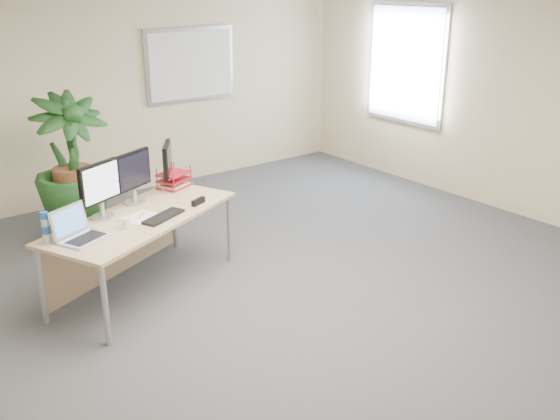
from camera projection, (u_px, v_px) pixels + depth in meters
floor at (317, 323)px, 5.03m from camera, size 8.00×8.00×0.00m
back_wall at (103, 89)px, 7.53m from camera, size 7.00×0.04×2.70m
whiteboard at (191, 65)px, 8.11m from camera, size 1.30×0.04×0.95m
window at (405, 64)px, 8.17m from camera, size 0.04×1.30×1.55m
desk at (134, 229)px, 5.44m from camera, size 1.97×1.45×0.70m
floor_plant at (72, 171)px, 6.41m from camera, size 0.93×0.93×1.50m
monitor_left at (100, 187)px, 5.21m from camera, size 0.41×0.22×0.48m
monitor_right at (133, 174)px, 5.55m from camera, size 0.41×0.21×0.48m
monitor_dark at (168, 163)px, 5.95m from camera, size 0.25×0.36×0.45m
laptop at (79, 232)px, 4.86m from camera, size 0.45×0.42×0.25m
keyboard at (163, 217)px, 5.30m from camera, size 0.44×0.30×0.02m
coffee_mug at (125, 223)px, 5.08m from camera, size 0.11×0.08×0.08m
spiral_notebook at (140, 218)px, 5.29m from camera, size 0.36×0.32×0.01m
orange_pen at (141, 216)px, 5.31m from camera, size 0.11×0.10×0.01m
yellow_highlighter at (159, 210)px, 5.46m from camera, size 0.12×0.06×0.02m
water_bottle at (46, 228)px, 4.77m from camera, size 0.06×0.06×0.25m
letter_tray at (174, 181)px, 6.06m from camera, size 0.36×0.33×0.14m
stapler at (198, 202)px, 5.61m from camera, size 0.16×0.10×0.05m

